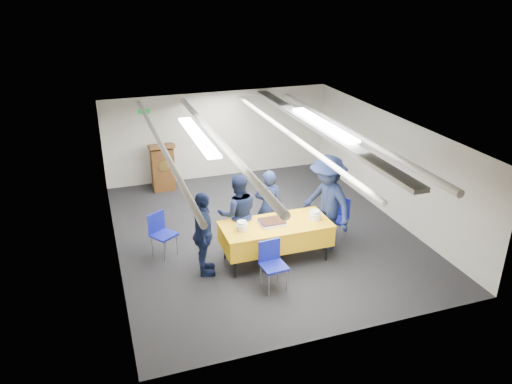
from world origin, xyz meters
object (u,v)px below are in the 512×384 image
sailor_c (203,234)px  sailor_d (327,203)px  sheet_cake (272,222)px  sailor_a (268,207)px  chair_near (272,260)px  serving_table (276,234)px  chair_left (160,230)px  sailor_b (238,214)px  chair_right (338,214)px  podium (163,166)px

sailor_c → sailor_d: size_ratio=0.83×
sheet_cake → sailor_a: 0.76m
chair_near → serving_table: bearing=64.9°
sailor_a → chair_near: bearing=94.1°
chair_left → serving_table: bearing=-24.0°
sailor_b → sailor_d: size_ratio=0.85×
sheet_cake → chair_left: size_ratio=0.56×
serving_table → sailor_a: sailor_a is taller
chair_right → sailor_a: size_ratio=0.56×
chair_near → sailor_d: 1.85m
chair_left → sailor_b: sailor_b is taller
serving_table → chair_right: (1.54, 0.43, -0.03)m
sheet_cake → sailor_a: bearing=74.8°
sailor_c → sailor_b: bearing=-44.9°
serving_table → sailor_a: (0.12, 0.73, 0.22)m
serving_table → sheet_cake: size_ratio=4.26×
chair_near → sailor_c: size_ratio=0.54×
sailor_c → sailor_d: 2.53m
sailor_b → sailor_c: sailor_b is taller
sailor_d → sailor_c: bearing=-100.8°
podium → sailor_a: 3.78m
chair_right → sailor_d: sailor_d is taller
chair_left → sailor_b: 1.53m
sheet_cake → chair_right: size_ratio=0.56×
sailor_b → sailor_c: 0.99m
podium → sailor_c: sailor_c is taller
podium → sailor_d: bearing=-57.1°
chair_left → sailor_a: 2.18m
chair_right → sailor_b: sailor_b is taller
serving_table → sheet_cake: sheet_cake is taller
serving_table → sailor_d: bearing=8.1°
serving_table → podium: bearing=109.4°
serving_table → sailor_c: 1.42m
sailor_a → sailor_c: 1.70m
chair_near → chair_left: 2.39m
chair_left → sailor_b: (1.46, -0.38, 0.29)m
sailor_b → chair_right: bearing=-175.1°
chair_right → sailor_a: 1.47m
chair_near → sailor_a: bearing=72.0°
sheet_cake → sailor_b: (-0.50, 0.52, 0.01)m
sailor_b → sailor_d: 1.75m
serving_table → chair_left: size_ratio=2.37×
chair_right → chair_left: bearing=172.4°
serving_table → sheet_cake: 0.26m
chair_left → sheet_cake: bearing=-24.7°
podium → sailor_a: size_ratio=0.80×
chair_left → sailor_a: (2.16, -0.17, 0.25)m
sheet_cake → chair_left: bearing=155.3°
chair_left → sailor_a: bearing=-4.6°
sheet_cake → sailor_c: (-1.32, -0.04, -0.01)m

